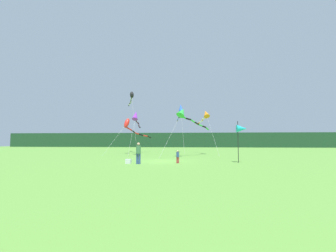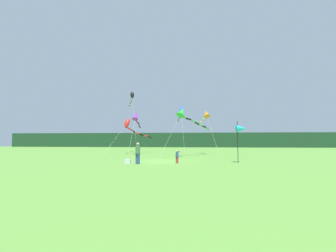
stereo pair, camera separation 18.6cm
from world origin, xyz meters
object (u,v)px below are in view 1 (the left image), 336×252
Objects in this scene: person_adult at (138,152)px; kite_green at (185,114)px; kite_blue at (181,110)px; kite_purple at (136,117)px; person_child at (178,156)px; cooler_box at (128,161)px; banner_flag_pole at (242,129)px; kite_orange at (205,115)px; kite_red at (130,126)px; kite_black at (132,97)px.

kite_green is at bearing 65.47° from person_adult.
kite_purple is at bearing -132.82° from kite_blue.
person_child is 2.45× the size of cooler_box.
banner_flag_pole is 0.46× the size of kite_green.
banner_flag_pole is at bearing 11.08° from person_adult.
person_child is 0.14× the size of kite_orange.
banner_flag_pole is 0.36× the size of kite_red.
kite_purple is (2.02, -5.04, -3.96)m from kite_black.
kite_orange is 1.02× the size of kite_purple.
banner_flag_pole is at bearing -79.17° from kite_orange.
kite_blue is at bearing 95.00° from kite_green.
kite_black reaches higher than person_adult.
kite_red is at bearing 120.14° from kite_purple.
person_adult is 9.58m from banner_flag_pole.
person_adult is at bearing -163.12° from person_child.
person_adult is 19.34m from kite_black.
cooler_box is at bearing -120.14° from kite_green.
kite_black is at bearing 137.75° from kite_green.
person_adult is 0.23× the size of kite_orange.
kite_black is 12.82m from kite_green.
person_child is at bearing -105.21° from kite_orange.
person_child reaches higher than cooler_box.
kite_blue reaches higher than kite_orange.
kite_black is 8.56m from kite_blue.
cooler_box is 19.79m from kite_blue.
kite_purple is at bearing -167.12° from kite_orange.
kite_red is at bearing 104.88° from cooler_box.
banner_flag_pole is (5.83, 0.78, 2.44)m from person_child.
kite_blue is (3.96, 18.05, 7.07)m from cooler_box.
kite_red is 9.15m from kite_blue.
person_adult is 0.22× the size of kite_blue.
kite_red reaches higher than banner_flag_pole.
kite_red is 1.36× the size of kite_purple.
kite_orange is 0.77× the size of kite_black.
kite_black is (-4.19, 16.47, 9.17)m from cooler_box.
person_child is 14.35m from kite_orange.
cooler_box is at bearing -79.24° from kite_purple.
kite_red is at bearing -79.58° from kite_black.
kite_blue reaches higher than cooler_box.
kite_red is 1.27× the size of kite_blue.
banner_flag_pole is at bearing -42.21° from kite_red.
kite_green is at bearing 128.33° from banner_flag_pole.
banner_flag_pole is at bearing 8.90° from cooler_box.
banner_flag_pole is (10.12, 1.58, 2.88)m from cooler_box.
kite_purple reaches higher than person_adult.
kite_blue is (-0.85, 9.76, 1.96)m from kite_green.
cooler_box is 0.12× the size of banner_flag_pole.
kite_purple is (-3.11, 11.65, 4.36)m from person_adult.
person_adult reaches higher than person_child.
kite_green is at bearing 85.98° from person_child.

